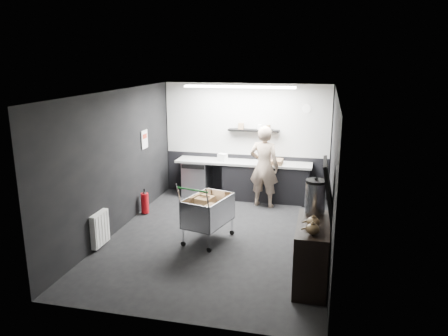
# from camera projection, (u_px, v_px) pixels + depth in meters

# --- Properties ---
(floor) EXTENTS (5.50, 5.50, 0.00)m
(floor) POSITION_uv_depth(u_px,v_px,m) (219.00, 237.00, 8.20)
(floor) COLOR black
(floor) RESTS_ON ground
(ceiling) EXTENTS (5.50, 5.50, 0.00)m
(ceiling) POSITION_uv_depth(u_px,v_px,m) (218.00, 92.00, 7.53)
(ceiling) COLOR white
(ceiling) RESTS_ON wall_back
(wall_back) EXTENTS (5.50, 0.00, 5.50)m
(wall_back) POSITION_uv_depth(u_px,v_px,m) (246.00, 140.00, 10.46)
(wall_back) COLOR black
(wall_back) RESTS_ON floor
(wall_front) EXTENTS (5.50, 0.00, 5.50)m
(wall_front) POSITION_uv_depth(u_px,v_px,m) (164.00, 223.00, 5.27)
(wall_front) COLOR black
(wall_front) RESTS_ON floor
(wall_left) EXTENTS (0.00, 5.50, 5.50)m
(wall_left) POSITION_uv_depth(u_px,v_px,m) (117.00, 162.00, 8.31)
(wall_left) COLOR black
(wall_left) RESTS_ON floor
(wall_right) EXTENTS (0.00, 5.50, 5.50)m
(wall_right) POSITION_uv_depth(u_px,v_px,m) (332.00, 175.00, 7.43)
(wall_right) COLOR black
(wall_right) RESTS_ON floor
(kitchen_wall_panel) EXTENTS (3.95, 0.02, 1.70)m
(kitchen_wall_panel) POSITION_uv_depth(u_px,v_px,m) (246.00, 120.00, 10.32)
(kitchen_wall_panel) COLOR beige
(kitchen_wall_panel) RESTS_ON wall_back
(dado_panel) EXTENTS (3.95, 0.02, 1.00)m
(dado_panel) POSITION_uv_depth(u_px,v_px,m) (245.00, 175.00, 10.65)
(dado_panel) COLOR black
(dado_panel) RESTS_ON wall_back
(floating_shelf) EXTENTS (1.20, 0.22, 0.04)m
(floating_shelf) POSITION_uv_depth(u_px,v_px,m) (253.00, 130.00, 10.23)
(floating_shelf) COLOR black
(floating_shelf) RESTS_ON wall_back
(wall_clock) EXTENTS (0.20, 0.03, 0.20)m
(wall_clock) POSITION_uv_depth(u_px,v_px,m) (307.00, 109.00, 9.92)
(wall_clock) COLOR white
(wall_clock) RESTS_ON wall_back
(poster) EXTENTS (0.02, 0.30, 0.40)m
(poster) POSITION_uv_depth(u_px,v_px,m) (144.00, 139.00, 9.48)
(poster) COLOR white
(poster) RESTS_ON wall_left
(poster_red_band) EXTENTS (0.02, 0.22, 0.10)m
(poster_red_band) POSITION_uv_depth(u_px,v_px,m) (145.00, 136.00, 9.46)
(poster_red_band) COLOR #B72A16
(poster_red_band) RESTS_ON poster
(radiator) EXTENTS (0.10, 0.50, 0.60)m
(radiator) POSITION_uv_depth(u_px,v_px,m) (100.00, 229.00, 7.69)
(radiator) COLOR white
(radiator) RESTS_ON wall_left
(ceiling_strip) EXTENTS (2.40, 0.20, 0.04)m
(ceiling_strip) POSITION_uv_depth(u_px,v_px,m) (239.00, 87.00, 9.28)
(ceiling_strip) COLOR white
(ceiling_strip) RESTS_ON ceiling
(prep_counter) EXTENTS (3.20, 0.61, 0.90)m
(prep_counter) POSITION_uv_depth(u_px,v_px,m) (249.00, 180.00, 10.34)
(prep_counter) COLOR black
(prep_counter) RESTS_ON floor
(person) EXTENTS (0.73, 0.54, 1.84)m
(person) POSITION_uv_depth(u_px,v_px,m) (264.00, 167.00, 9.71)
(person) COLOR beige
(person) RESTS_ON floor
(shopping_cart) EXTENTS (0.86, 1.18, 1.14)m
(shopping_cart) POSITION_uv_depth(u_px,v_px,m) (208.00, 213.00, 7.94)
(shopping_cart) COLOR silver
(shopping_cart) RESTS_ON floor
(sideboard) EXTENTS (0.54, 1.25, 1.88)m
(sideboard) POSITION_uv_depth(u_px,v_px,m) (313.00, 245.00, 6.46)
(sideboard) COLOR black
(sideboard) RESTS_ON floor
(fire_extinguisher) EXTENTS (0.16, 0.16, 0.54)m
(fire_extinguisher) POSITION_uv_depth(u_px,v_px,m) (145.00, 202.00, 9.37)
(fire_extinguisher) COLOR #B60C12
(fire_extinguisher) RESTS_ON floor
(cardboard_box) EXTENTS (0.52, 0.40, 0.10)m
(cardboard_box) POSITION_uv_depth(u_px,v_px,m) (271.00, 161.00, 10.05)
(cardboard_box) COLOR #8C6B4A
(cardboard_box) RESTS_ON prep_counter
(pink_tub) EXTENTS (0.20, 0.20, 0.20)m
(pink_tub) POSITION_uv_depth(u_px,v_px,m) (269.00, 159.00, 10.10)
(pink_tub) COLOR beige
(pink_tub) RESTS_ON prep_counter
(white_container) EXTENTS (0.24, 0.21, 0.18)m
(white_container) POSITION_uv_depth(u_px,v_px,m) (223.00, 157.00, 10.30)
(white_container) COLOR white
(white_container) RESTS_ON prep_counter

